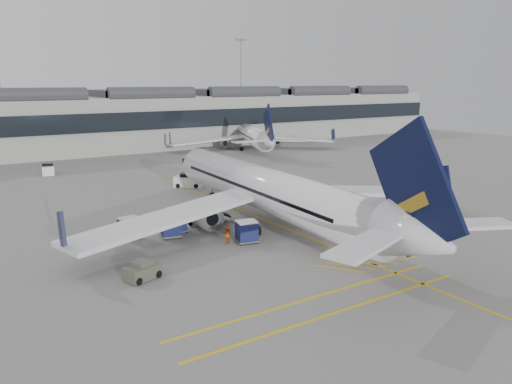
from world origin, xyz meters
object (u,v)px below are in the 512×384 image
belt_loader (202,217)px  pushback_tug (143,271)px  baggage_cart_a (247,231)px  ramp_agent_b (226,235)px  ramp_agent_a (210,216)px  airliner_main (270,191)px

belt_loader → pushback_tug: (-10.41, -10.90, 0.03)m
belt_loader → baggage_cart_a: (0.50, -7.83, 0.48)m
baggage_cart_a → ramp_agent_b: (-1.69, 0.69, -0.28)m
belt_loader → ramp_agent_a: 1.29m
ramp_agent_a → ramp_agent_b: 6.12m
airliner_main → baggage_cart_a: airliner_main is taller
airliner_main → pushback_tug: airliner_main is taller
ramp_agent_a → ramp_agent_b: ramp_agent_a is taller
pushback_tug → belt_loader: bearing=28.3°
ramp_agent_b → pushback_tug: size_ratio=0.56×
airliner_main → baggage_cart_a: size_ratio=20.86×
pushback_tug → ramp_agent_a: bearing=24.3°
baggage_cart_a → ramp_agent_b: baggage_cart_a is taller
ramp_agent_b → pushback_tug: (-9.21, -3.76, -0.17)m
airliner_main → pushback_tug: 17.15m
ramp_agent_a → airliner_main: bearing=-54.5°
ramp_agent_b → pushback_tug: ramp_agent_b is taller
belt_loader → baggage_cart_a: bearing=-72.4°
ramp_agent_a → pushback_tug: bearing=-158.1°
ramp_agent_a → pushback_tug: (-10.68, -9.70, -0.34)m
airliner_main → ramp_agent_a: (-5.00, 3.40, -2.57)m
pushback_tug → baggage_cart_a: bearing=-2.3°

